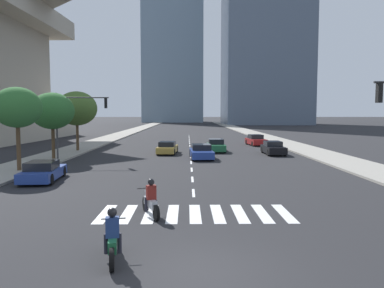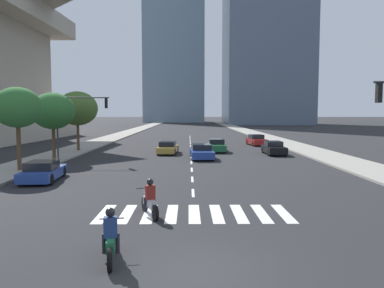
{
  "view_description": "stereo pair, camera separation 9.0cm",
  "coord_description": "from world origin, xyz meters",
  "px_view_note": "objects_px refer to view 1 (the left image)",
  "views": [
    {
      "loc": [
        -0.31,
        -9.39,
        4.02
      ],
      "look_at": [
        0.0,
        15.72,
        2.0
      ],
      "focal_mm": 35.87,
      "sensor_mm": 36.0,
      "label": 1
    },
    {
      "loc": [
        -0.22,
        -9.39,
        4.02
      ],
      "look_at": [
        0.0,
        15.72,
        2.0
      ],
      "focal_mm": 35.87,
      "sensor_mm": 36.0,
      "label": 2
    }
  ],
  "objects_px": {
    "motorcycle_lead": "(113,240)",
    "sedan_green_0": "(216,146)",
    "traffic_signal_far": "(77,113)",
    "street_tree_third": "(77,109)",
    "sedan_blue_3": "(201,152)",
    "street_tree_second": "(52,111)",
    "sedan_black_4": "(273,148)",
    "street_tree_nearest": "(17,108)",
    "sedan_blue_2": "(43,172)",
    "sedan_red_1": "(256,140)",
    "motorcycle_trailing": "(151,201)",
    "sedan_gold_5": "(167,148)"
  },
  "relations": [
    {
      "from": "traffic_signal_far",
      "to": "street_tree_second",
      "type": "xyz_separation_m",
      "value": [
        -2.09,
        0.14,
        0.2
      ]
    },
    {
      "from": "sedan_black_4",
      "to": "street_tree_second",
      "type": "distance_m",
      "value": 20.68
    },
    {
      "from": "sedan_blue_3",
      "to": "traffic_signal_far",
      "type": "bearing_deg",
      "value": -86.07
    },
    {
      "from": "motorcycle_lead",
      "to": "sedan_blue_2",
      "type": "bearing_deg",
      "value": 18.86
    },
    {
      "from": "sedan_blue_3",
      "to": "traffic_signal_far",
      "type": "distance_m",
      "value": 11.21
    },
    {
      "from": "sedan_black_4",
      "to": "street_tree_nearest",
      "type": "xyz_separation_m",
      "value": [
        -19.87,
        -11.2,
        3.79
      ]
    },
    {
      "from": "sedan_blue_2",
      "to": "street_tree_nearest",
      "type": "xyz_separation_m",
      "value": [
        -2.85,
        3.34,
        3.84
      ]
    },
    {
      "from": "street_tree_nearest",
      "to": "street_tree_third",
      "type": "distance_m",
      "value": 13.98
    },
    {
      "from": "motorcycle_lead",
      "to": "sedan_black_4",
      "type": "xyz_separation_m",
      "value": [
        10.45,
        26.99,
        0.01
      ]
    },
    {
      "from": "motorcycle_trailing",
      "to": "street_tree_second",
      "type": "distance_m",
      "value": 20.89
    },
    {
      "from": "sedan_green_0",
      "to": "street_tree_second",
      "type": "bearing_deg",
      "value": -63.52
    },
    {
      "from": "sedan_red_1",
      "to": "street_tree_nearest",
      "type": "bearing_deg",
      "value": -48.47
    },
    {
      "from": "sedan_green_0",
      "to": "sedan_red_1",
      "type": "height_order",
      "value": "sedan_red_1"
    },
    {
      "from": "sedan_red_1",
      "to": "street_tree_nearest",
      "type": "height_order",
      "value": "street_tree_nearest"
    },
    {
      "from": "motorcycle_trailing",
      "to": "sedan_red_1",
      "type": "height_order",
      "value": "motorcycle_trailing"
    },
    {
      "from": "sedan_black_4",
      "to": "traffic_signal_far",
      "type": "relative_size",
      "value": 0.78
    },
    {
      "from": "sedan_blue_2",
      "to": "street_tree_nearest",
      "type": "height_order",
      "value": "street_tree_nearest"
    },
    {
      "from": "sedan_blue_2",
      "to": "traffic_signal_far",
      "type": "bearing_deg",
      "value": -0.15
    },
    {
      "from": "sedan_blue_3",
      "to": "street_tree_second",
      "type": "height_order",
      "value": "street_tree_second"
    },
    {
      "from": "sedan_blue_2",
      "to": "street_tree_third",
      "type": "xyz_separation_m",
      "value": [
        -2.85,
        17.32,
        3.95
      ]
    },
    {
      "from": "sedan_black_4",
      "to": "traffic_signal_far",
      "type": "bearing_deg",
      "value": -75.41
    },
    {
      "from": "motorcycle_trailing",
      "to": "sedan_blue_2",
      "type": "bearing_deg",
      "value": 21.14
    },
    {
      "from": "sedan_blue_2",
      "to": "motorcycle_trailing",
      "type": "bearing_deg",
      "value": -142.36
    },
    {
      "from": "motorcycle_trailing",
      "to": "sedan_black_4",
      "type": "xyz_separation_m",
      "value": [
        9.85,
        22.43,
        0.01
      ]
    },
    {
      "from": "motorcycle_lead",
      "to": "sedan_blue_2",
      "type": "xyz_separation_m",
      "value": [
        -6.56,
        12.45,
        -0.03
      ]
    },
    {
      "from": "traffic_signal_far",
      "to": "sedan_green_0",
      "type": "bearing_deg",
      "value": 30.64
    },
    {
      "from": "sedan_black_4",
      "to": "traffic_signal_far",
      "type": "distance_m",
      "value": 18.68
    },
    {
      "from": "motorcycle_lead",
      "to": "sedan_green_0",
      "type": "bearing_deg",
      "value": -18.59
    },
    {
      "from": "traffic_signal_far",
      "to": "street_tree_second",
      "type": "height_order",
      "value": "street_tree_second"
    },
    {
      "from": "sedan_green_0",
      "to": "street_tree_second",
      "type": "distance_m",
      "value": 16.55
    },
    {
      "from": "street_tree_third",
      "to": "sedan_green_0",
      "type": "bearing_deg",
      "value": -0.21
    },
    {
      "from": "traffic_signal_far",
      "to": "sedan_red_1",
      "type": "bearing_deg",
      "value": 40.29
    },
    {
      "from": "street_tree_third",
      "to": "sedan_black_4",
      "type": "bearing_deg",
      "value": -7.97
    },
    {
      "from": "motorcycle_trailing",
      "to": "street_tree_third",
      "type": "distance_m",
      "value": 27.41
    },
    {
      "from": "motorcycle_trailing",
      "to": "sedan_blue_3",
      "type": "distance_m",
      "value": 19.22
    },
    {
      "from": "sedan_black_4",
      "to": "motorcycle_trailing",
      "type": "bearing_deg",
      "value": -23.64
    },
    {
      "from": "sedan_red_1",
      "to": "traffic_signal_far",
      "type": "height_order",
      "value": "traffic_signal_far"
    },
    {
      "from": "sedan_blue_2",
      "to": "sedan_blue_3",
      "type": "xyz_separation_m",
      "value": [
        9.84,
        11.14,
        0.03
      ]
    },
    {
      "from": "sedan_green_0",
      "to": "sedan_red_1",
      "type": "distance_m",
      "value": 9.69
    },
    {
      "from": "sedan_green_0",
      "to": "traffic_signal_far",
      "type": "xyz_separation_m",
      "value": [
        -12.38,
        -7.33,
        3.39
      ]
    },
    {
      "from": "sedan_red_1",
      "to": "street_tree_second",
      "type": "height_order",
      "value": "street_tree_second"
    },
    {
      "from": "sedan_green_0",
      "to": "street_tree_second",
      "type": "xyz_separation_m",
      "value": [
        -14.47,
        -7.19,
        3.6
      ]
    },
    {
      "from": "street_tree_second",
      "to": "street_tree_third",
      "type": "height_order",
      "value": "street_tree_third"
    },
    {
      "from": "sedan_gold_5",
      "to": "motorcycle_lead",
      "type": "bearing_deg",
      "value": -175.98
    },
    {
      "from": "sedan_black_4",
      "to": "street_tree_nearest",
      "type": "relative_size",
      "value": 0.77
    },
    {
      "from": "sedan_green_0",
      "to": "sedan_blue_2",
      "type": "relative_size",
      "value": 0.95
    },
    {
      "from": "motorcycle_trailing",
      "to": "street_tree_second",
      "type": "height_order",
      "value": "street_tree_second"
    },
    {
      "from": "sedan_blue_2",
      "to": "traffic_signal_far",
      "type": "xyz_separation_m",
      "value": [
        -0.77,
        9.93,
        3.44
      ]
    },
    {
      "from": "traffic_signal_far",
      "to": "street_tree_third",
      "type": "bearing_deg",
      "value": 105.76
    },
    {
      "from": "motorcycle_trailing",
      "to": "street_tree_third",
      "type": "height_order",
      "value": "street_tree_third"
    }
  ]
}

